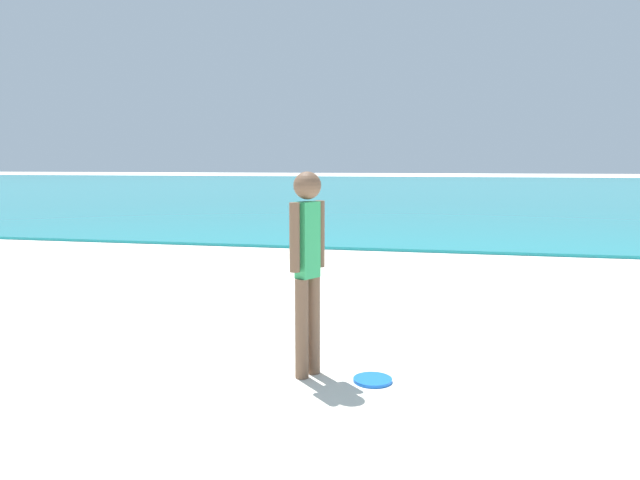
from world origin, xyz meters
TOP-DOWN VIEW (x-y plane):
  - water at (0.00, 42.72)m, footprint 160.00×60.00m
  - person_standing at (0.70, 6.07)m, footprint 0.21×0.33m
  - frisbee at (1.22, 6.04)m, footprint 0.30×0.30m

SIDE VIEW (x-z plane):
  - frisbee at x=1.22m, z-range 0.00..0.03m
  - water at x=0.00m, z-range 0.00..0.06m
  - person_standing at x=0.70m, z-range 0.11..1.70m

